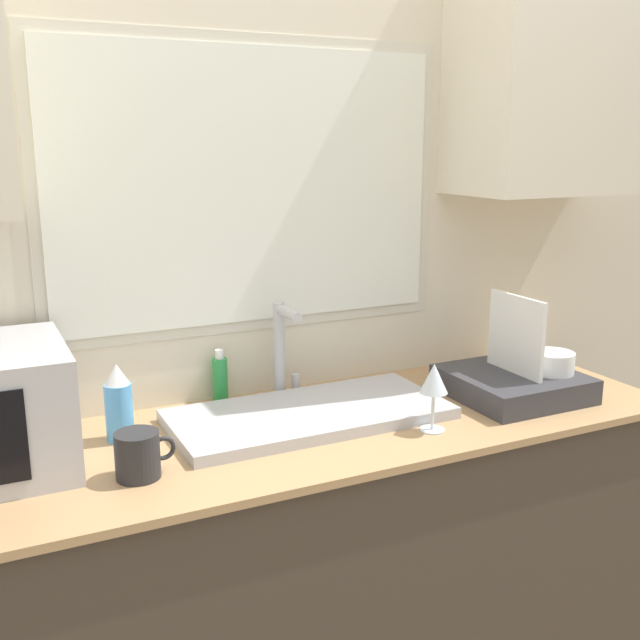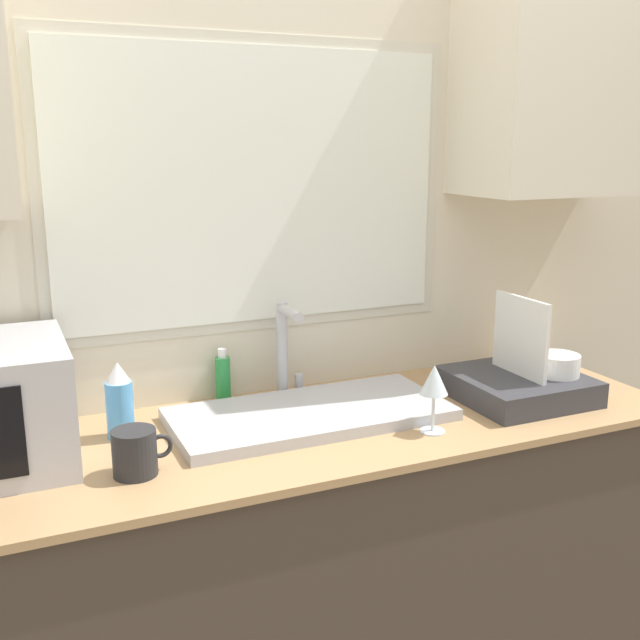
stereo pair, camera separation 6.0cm
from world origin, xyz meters
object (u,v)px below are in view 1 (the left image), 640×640
(spray_bottle, at_px, (119,404))
(soap_bottle, at_px, (220,379))
(dish_rack, at_px, (517,379))
(mug_near_sink, at_px, (138,455))
(faucet, at_px, (283,345))
(wine_glass, at_px, (434,381))

(spray_bottle, xyz_separation_m, soap_bottle, (0.30, 0.15, -0.02))
(dish_rack, xyz_separation_m, mug_near_sink, (-1.08, -0.06, 0.00))
(faucet, xyz_separation_m, dish_rack, (0.60, -0.27, -0.11))
(dish_rack, xyz_separation_m, soap_bottle, (-0.77, 0.32, 0.02))
(dish_rack, distance_m, mug_near_sink, 1.08)
(dish_rack, relative_size, soap_bottle, 2.26)
(faucet, relative_size, mug_near_sink, 2.08)
(spray_bottle, xyz_separation_m, wine_glass, (0.71, -0.28, 0.04))
(soap_bottle, bearing_deg, faucet, -15.12)
(mug_near_sink, bearing_deg, soap_bottle, 50.56)
(spray_bottle, distance_m, mug_near_sink, 0.23)
(dish_rack, bearing_deg, faucet, 155.77)
(spray_bottle, bearing_deg, dish_rack, -8.86)
(dish_rack, relative_size, wine_glass, 1.96)
(dish_rack, height_order, soap_bottle, dish_rack)
(soap_bottle, bearing_deg, dish_rack, -22.33)
(mug_near_sink, distance_m, wine_glass, 0.72)
(faucet, distance_m, dish_rack, 0.67)
(faucet, distance_m, spray_bottle, 0.49)
(faucet, height_order, soap_bottle, faucet)
(spray_bottle, bearing_deg, faucet, 12.35)
(faucet, xyz_separation_m, spray_bottle, (-0.47, -0.10, -0.06))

